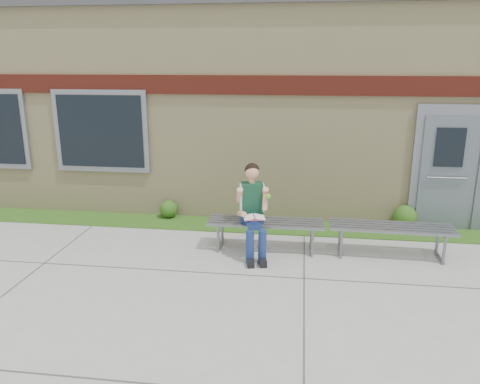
# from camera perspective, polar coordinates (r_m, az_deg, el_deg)

# --- Properties ---
(ground) EXTENTS (80.00, 80.00, 0.00)m
(ground) POSITION_cam_1_polar(r_m,az_deg,el_deg) (6.54, -1.17, -11.93)
(ground) COLOR #9E9E99
(ground) RESTS_ON ground
(grass_strip) EXTENTS (16.00, 0.80, 0.02)m
(grass_strip) POSITION_cam_1_polar(r_m,az_deg,el_deg) (8.90, 1.37, -4.13)
(grass_strip) COLOR #2E5516
(grass_strip) RESTS_ON ground
(school_building) EXTENTS (16.20, 6.22, 4.20)m
(school_building) POSITION_cam_1_polar(r_m,az_deg,el_deg) (11.78, 3.27, 11.19)
(school_building) COLOR beige
(school_building) RESTS_ON ground
(bench_left) EXTENTS (1.91, 0.55, 0.49)m
(bench_left) POSITION_cam_1_polar(r_m,az_deg,el_deg) (7.74, 3.15, -4.34)
(bench_left) COLOR slate
(bench_left) RESTS_ON ground
(bench_right) EXTENTS (1.95, 0.59, 0.50)m
(bench_right) POSITION_cam_1_polar(r_m,az_deg,el_deg) (7.85, 17.91, -4.74)
(bench_right) COLOR slate
(bench_right) RESTS_ON ground
(girl) EXTENTS (0.57, 0.92, 1.47)m
(girl) POSITION_cam_1_polar(r_m,az_deg,el_deg) (7.42, 1.60, -2.05)
(girl) COLOR navy
(girl) RESTS_ON ground
(shrub_mid) EXTENTS (0.35, 0.35, 0.35)m
(shrub_mid) POSITION_cam_1_polar(r_m,az_deg,el_deg) (9.39, -8.68, -2.05)
(shrub_mid) COLOR #2E5516
(shrub_mid) RESTS_ON grass_strip
(shrub_east) EXTENTS (0.43, 0.43, 0.43)m
(shrub_east) POSITION_cam_1_polar(r_m,az_deg,el_deg) (9.22, 19.45, -2.85)
(shrub_east) COLOR #2E5516
(shrub_east) RESTS_ON grass_strip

